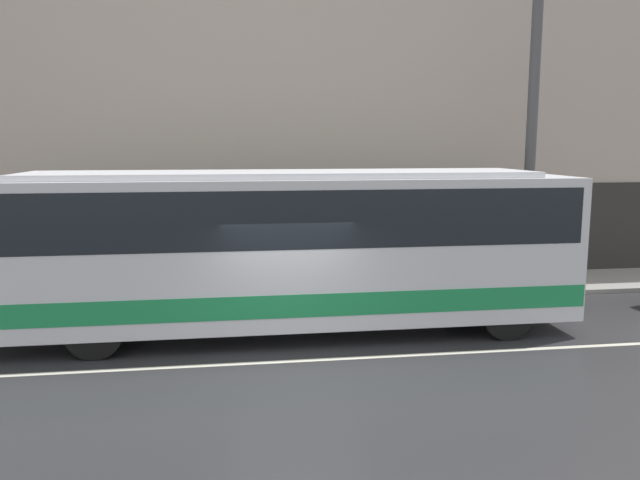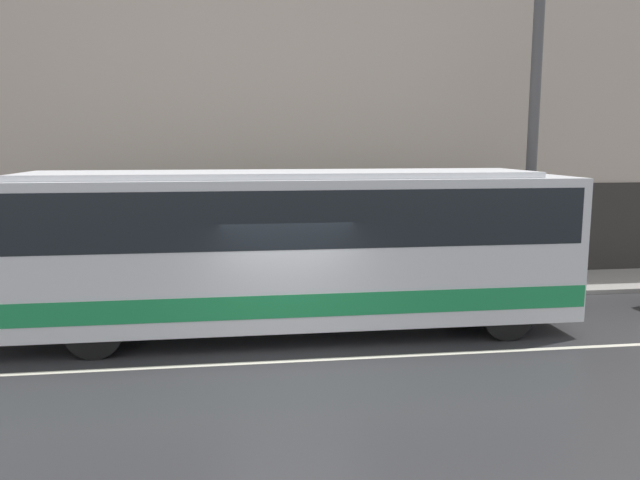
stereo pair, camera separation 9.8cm
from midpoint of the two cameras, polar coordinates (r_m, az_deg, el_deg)
name	(u,v)px [view 1 (the left image)]	position (r m, az deg, el deg)	size (l,w,h in m)	color
ground_plane	(292,361)	(11.71, -2.85, -11.02)	(60.00, 60.00, 0.00)	#2D2D30
sidewalk	(272,292)	(16.76, -4.61, -4.72)	(60.00, 2.59, 0.12)	gray
building_facade	(265,69)	(17.85, -5.17, 15.35)	(60.00, 0.35, 12.45)	#B7A899
lane_stripe	(292,361)	(11.71, -2.85, -11.01)	(54.00, 0.14, 0.01)	beige
transit_bus	(285,243)	(13.01, -3.48, -0.27)	(12.12, 2.62, 3.41)	silver
utility_pole_near	(531,135)	(17.26, 18.61, 9.11)	(0.28, 0.28, 8.15)	#4C4C4F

